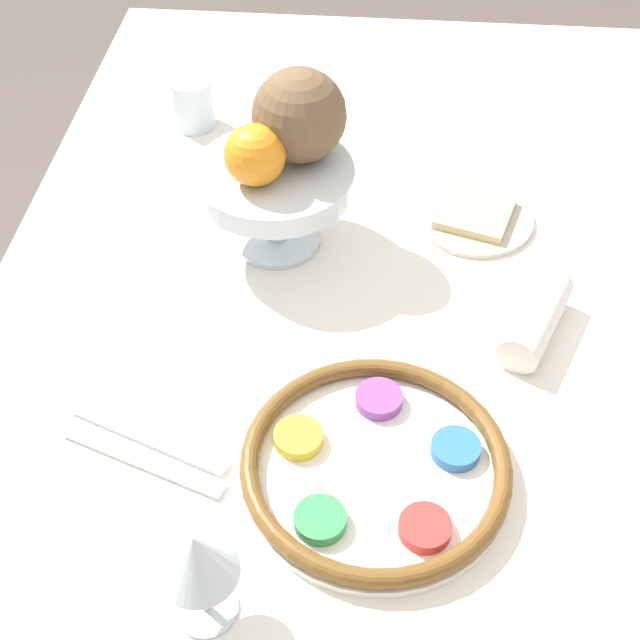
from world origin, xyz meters
TOP-DOWN VIEW (x-y plane):
  - ground_plane at (0.00, 0.00)m, footprint 8.00×8.00m
  - dining_table at (0.00, 0.00)m, footprint 1.56×1.08m
  - seder_plate at (-0.23, 0.03)m, footprint 0.28×0.28m
  - wine_glass at (-0.40, 0.18)m, footprint 0.07×0.07m
  - fruit_stand at (0.14, 0.18)m, footprint 0.20×0.20m
  - orange_fruit at (0.11, 0.20)m, footprint 0.08×0.08m
  - coconut at (0.17, 0.15)m, footprint 0.12×0.12m
  - bread_plate at (0.20, -0.09)m, footprint 0.16×0.16m
  - napkin_roll at (-0.01, -0.15)m, footprint 0.15×0.10m
  - cup_near at (0.40, 0.34)m, footprint 0.07×0.07m
  - fork_left at (-0.24, 0.28)m, footprint 0.08×0.19m
  - fork_right at (-0.21, 0.28)m, footprint 0.09×0.19m

SIDE VIEW (x-z plane):
  - ground_plane at x=0.00m, z-range 0.00..0.00m
  - dining_table at x=0.00m, z-range 0.00..0.74m
  - fork_left at x=-0.24m, z-range 0.74..0.75m
  - fork_right at x=-0.21m, z-range 0.74..0.75m
  - bread_plate at x=0.20m, z-range 0.74..0.76m
  - seder_plate at x=-0.23m, z-range 0.74..0.77m
  - napkin_roll at x=-0.01m, z-range 0.74..0.79m
  - cup_near at x=0.40m, z-range 0.74..0.82m
  - fruit_stand at x=0.14m, z-range 0.78..0.90m
  - wine_glass at x=-0.40m, z-range 0.77..0.90m
  - orange_fruit at x=0.11m, z-range 0.86..0.94m
  - coconut at x=0.17m, z-range 0.86..0.98m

